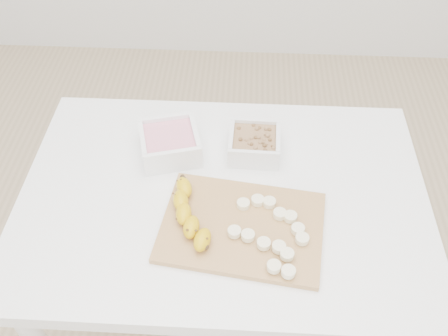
{
  "coord_description": "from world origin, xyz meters",
  "views": [
    {
      "loc": [
        0.04,
        -0.79,
        1.68
      ],
      "look_at": [
        0.0,
        0.03,
        0.81
      ],
      "focal_mm": 40.0,
      "sensor_mm": 36.0,
      "label": 1
    }
  ],
  "objects_px": {
    "table": "(223,218)",
    "banana": "(190,215)",
    "cutting_board": "(242,227)",
    "bowl_yogurt": "(170,143)",
    "bowl_granola": "(254,143)"
  },
  "relations": [
    {
      "from": "table",
      "to": "banana",
      "type": "bearing_deg",
      "value": -126.46
    },
    {
      "from": "cutting_board",
      "to": "banana",
      "type": "distance_m",
      "value": 0.12
    },
    {
      "from": "table",
      "to": "bowl_yogurt",
      "type": "bearing_deg",
      "value": 137.17
    },
    {
      "from": "table",
      "to": "bowl_granola",
      "type": "bearing_deg",
      "value": 64.05
    },
    {
      "from": "table",
      "to": "bowl_yogurt",
      "type": "height_order",
      "value": "bowl_yogurt"
    },
    {
      "from": "bowl_yogurt",
      "to": "banana",
      "type": "distance_m",
      "value": 0.24
    },
    {
      "from": "bowl_yogurt",
      "to": "cutting_board",
      "type": "relative_size",
      "value": 0.49
    },
    {
      "from": "bowl_yogurt",
      "to": "bowl_granola",
      "type": "bearing_deg",
      "value": 3.43
    },
    {
      "from": "cutting_board",
      "to": "table",
      "type": "bearing_deg",
      "value": 115.08
    },
    {
      "from": "banana",
      "to": "table",
      "type": "bearing_deg",
      "value": 44.4
    },
    {
      "from": "bowl_granola",
      "to": "cutting_board",
      "type": "height_order",
      "value": "bowl_granola"
    },
    {
      "from": "bowl_granola",
      "to": "cutting_board",
      "type": "relative_size",
      "value": 0.37
    },
    {
      "from": "banana",
      "to": "cutting_board",
      "type": "bearing_deg",
      "value": -13.43
    },
    {
      "from": "bowl_granola",
      "to": "cutting_board",
      "type": "bearing_deg",
      "value": -95.42
    },
    {
      "from": "bowl_yogurt",
      "to": "banana",
      "type": "relative_size",
      "value": 0.86
    }
  ]
}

